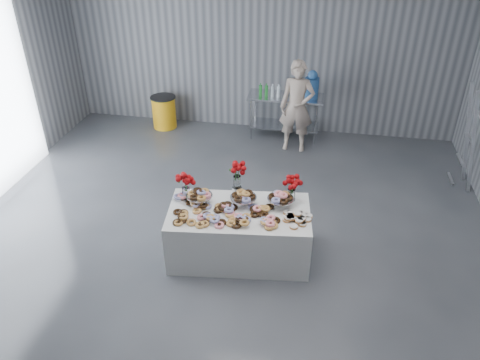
% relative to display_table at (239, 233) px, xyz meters
% --- Properties ---
extents(ground, '(9.00, 9.00, 0.00)m').
position_rel_display_table_xyz_m(ground, '(-0.32, -0.24, -0.38)').
color(ground, '#393C41').
rests_on(ground, ground).
extents(room_walls, '(8.04, 9.04, 4.02)m').
position_rel_display_table_xyz_m(room_walls, '(-0.59, -0.17, 2.26)').
color(room_walls, gray).
rests_on(room_walls, ground).
extents(display_table, '(2.00, 1.22, 0.75)m').
position_rel_display_table_xyz_m(display_table, '(0.00, 0.00, 0.00)').
color(display_table, silver).
rests_on(display_table, ground).
extents(prep_table, '(1.50, 0.60, 0.90)m').
position_rel_display_table_xyz_m(prep_table, '(0.24, 3.86, 0.24)').
color(prep_table, silver).
rests_on(prep_table, ground).
extents(donut_mounds, '(1.89, 1.01, 0.09)m').
position_rel_display_table_xyz_m(donut_mounds, '(0.00, -0.05, 0.42)').
color(donut_mounds, gold).
rests_on(donut_mounds, display_table).
extents(cake_stand_left, '(0.36, 0.36, 0.17)m').
position_rel_display_table_xyz_m(cake_stand_left, '(-0.56, 0.08, 0.52)').
color(cake_stand_left, silver).
rests_on(cake_stand_left, display_table).
extents(cake_stand_mid, '(0.36, 0.36, 0.17)m').
position_rel_display_table_xyz_m(cake_stand_mid, '(0.03, 0.15, 0.52)').
color(cake_stand_mid, silver).
rests_on(cake_stand_mid, display_table).
extents(cake_stand_right, '(0.36, 0.36, 0.17)m').
position_rel_display_table_xyz_m(cake_stand_right, '(0.53, 0.21, 0.52)').
color(cake_stand_right, silver).
rests_on(cake_stand_right, display_table).
extents(danish_pile, '(0.48, 0.48, 0.11)m').
position_rel_display_table_xyz_m(danish_pile, '(0.76, -0.06, 0.43)').
color(danish_pile, silver).
rests_on(danish_pile, display_table).
extents(bouquet_left, '(0.26, 0.26, 0.42)m').
position_rel_display_table_xyz_m(bouquet_left, '(-0.77, 0.16, 0.67)').
color(bouquet_left, white).
rests_on(bouquet_left, display_table).
extents(bouquet_right, '(0.26, 0.26, 0.42)m').
position_rel_display_table_xyz_m(bouquet_right, '(0.66, 0.38, 0.67)').
color(bouquet_right, white).
rests_on(bouquet_right, display_table).
extents(bouquet_center, '(0.26, 0.26, 0.57)m').
position_rel_display_table_xyz_m(bouquet_center, '(-0.09, 0.34, 0.75)').
color(bouquet_center, silver).
rests_on(bouquet_center, display_table).
extents(water_jug, '(0.28, 0.28, 0.55)m').
position_rel_display_table_xyz_m(water_jug, '(0.74, 3.86, 0.77)').
color(water_jug, '#3B7BCB').
rests_on(water_jug, prep_table).
extents(drink_bottles, '(0.54, 0.08, 0.27)m').
position_rel_display_table_xyz_m(drink_bottles, '(-0.08, 3.76, 0.66)').
color(drink_bottles, '#268C33').
rests_on(drink_bottles, prep_table).
extents(person, '(0.66, 0.44, 1.78)m').
position_rel_display_table_xyz_m(person, '(0.50, 3.36, 0.52)').
color(person, '#CC8C93').
rests_on(person, ground).
extents(trash_barrel, '(0.54, 0.54, 0.69)m').
position_rel_display_table_xyz_m(trash_barrel, '(-2.36, 3.86, -0.03)').
color(trash_barrel, '#FEAF15').
rests_on(trash_barrel, ground).
extents(stepladder, '(0.52, 0.46, 1.82)m').
position_rel_display_table_xyz_m(stepladder, '(3.43, 2.51, 0.53)').
color(stepladder, silver).
rests_on(stepladder, ground).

